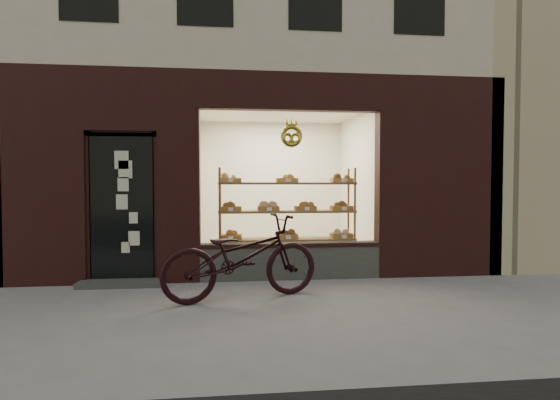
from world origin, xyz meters
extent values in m
plane|color=slate|center=(0.00, 0.00, 0.00)|extent=(90.00, 90.00, 0.00)
cube|color=#303331|center=(0.45, 2.12, 0.28)|extent=(2.70, 0.25, 0.55)
cube|color=black|center=(-2.00, 2.06, 1.10)|extent=(0.90, 0.04, 2.15)
cube|color=#303331|center=(-2.00, 1.90, 0.04)|extent=(1.15, 0.35, 0.08)
torus|color=gold|center=(0.45, 2.02, 2.15)|extent=(0.33, 0.07, 0.33)
cube|color=brown|center=(0.45, 2.55, 0.05)|extent=(2.20, 0.45, 0.04)
cube|color=brown|center=(0.45, 2.55, 0.55)|extent=(2.20, 0.45, 0.03)
cube|color=brown|center=(0.45, 2.55, 1.00)|extent=(2.20, 0.45, 0.04)
cube|color=brown|center=(0.45, 2.55, 1.45)|extent=(2.20, 0.45, 0.04)
cylinder|color=brown|center=(-0.62, 2.35, 0.85)|extent=(0.04, 0.04, 1.70)
cylinder|color=brown|center=(1.52, 2.35, 0.85)|extent=(0.04, 0.04, 1.70)
cylinder|color=brown|center=(-0.62, 2.75, 0.85)|extent=(0.04, 0.04, 1.70)
cylinder|color=brown|center=(1.52, 2.75, 0.85)|extent=(0.04, 0.04, 1.70)
cube|color=olive|center=(-0.45, 2.55, 0.60)|extent=(0.34, 0.24, 0.07)
sphere|color=#9C5021|center=(-0.45, 2.55, 0.69)|extent=(0.11, 0.11, 0.11)
cube|color=white|center=(-0.45, 2.36, 0.60)|extent=(0.07, 0.01, 0.05)
cube|color=olive|center=(0.45, 2.55, 0.60)|extent=(0.34, 0.24, 0.07)
sphere|color=brown|center=(0.45, 2.55, 0.69)|extent=(0.11, 0.11, 0.11)
cube|color=white|center=(0.45, 2.36, 0.60)|extent=(0.07, 0.01, 0.05)
cube|color=olive|center=(1.35, 2.55, 0.60)|extent=(0.34, 0.24, 0.07)
sphere|color=beige|center=(1.35, 2.55, 0.69)|extent=(0.11, 0.11, 0.11)
cube|color=white|center=(1.35, 2.36, 0.60)|extent=(0.08, 0.01, 0.05)
cube|color=olive|center=(-0.45, 2.55, 1.05)|extent=(0.34, 0.24, 0.07)
sphere|color=brown|center=(-0.45, 2.55, 1.14)|extent=(0.11, 0.11, 0.11)
cube|color=white|center=(-0.45, 2.36, 1.05)|extent=(0.07, 0.01, 0.06)
cube|color=olive|center=(0.15, 2.55, 1.05)|extent=(0.34, 0.24, 0.07)
sphere|color=beige|center=(0.15, 2.55, 1.14)|extent=(0.11, 0.11, 0.11)
cube|color=white|center=(0.15, 2.36, 1.05)|extent=(0.08, 0.01, 0.06)
cube|color=olive|center=(0.75, 2.55, 1.05)|extent=(0.34, 0.24, 0.07)
sphere|color=#9C5021|center=(0.75, 2.55, 1.14)|extent=(0.11, 0.11, 0.11)
cube|color=white|center=(0.75, 2.36, 1.05)|extent=(0.07, 0.01, 0.06)
cube|color=olive|center=(1.35, 2.55, 1.05)|extent=(0.34, 0.24, 0.07)
sphere|color=brown|center=(1.35, 2.55, 1.14)|extent=(0.11, 0.11, 0.11)
cube|color=white|center=(1.35, 2.36, 1.05)|extent=(0.08, 0.01, 0.06)
cube|color=olive|center=(-0.45, 2.55, 1.50)|extent=(0.34, 0.24, 0.07)
sphere|color=beige|center=(-0.45, 2.55, 1.59)|extent=(0.11, 0.11, 0.11)
cube|color=white|center=(-0.45, 2.36, 1.50)|extent=(0.07, 0.01, 0.06)
cube|color=olive|center=(0.45, 2.55, 1.50)|extent=(0.34, 0.24, 0.07)
sphere|color=#9C5021|center=(0.45, 2.55, 1.59)|extent=(0.11, 0.11, 0.11)
cube|color=white|center=(0.45, 2.36, 1.50)|extent=(0.07, 0.01, 0.06)
cube|color=olive|center=(1.35, 2.55, 1.50)|extent=(0.34, 0.24, 0.07)
sphere|color=brown|center=(1.35, 2.55, 1.59)|extent=(0.11, 0.11, 0.11)
cube|color=white|center=(1.35, 2.36, 1.50)|extent=(0.08, 0.01, 0.06)
imported|color=black|center=(-0.32, 1.02, 0.53)|extent=(2.12, 1.24, 1.06)
camera|label=1|loc=(-0.44, -4.41, 1.43)|focal=28.00mm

